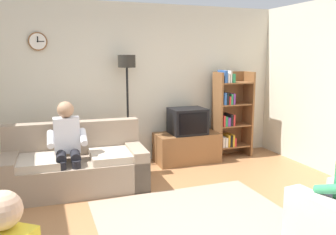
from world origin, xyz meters
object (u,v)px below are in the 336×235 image
(floor_lamp, at_px, (127,80))
(person_on_couch, at_px, (67,143))
(bookshelf, at_px, (230,113))
(tv, at_px, (188,121))
(couch, at_px, (76,167))
(tv_stand, at_px, (187,147))

(floor_lamp, distance_m, person_on_couch, 1.52)
(person_on_couch, bearing_deg, bookshelf, 15.22)
(bookshelf, distance_m, floor_lamp, 2.00)
(tv, relative_size, person_on_couch, 0.48)
(couch, distance_m, person_on_couch, 0.41)
(person_on_couch, bearing_deg, tv_stand, 19.51)
(person_on_couch, bearing_deg, floor_lamp, 38.72)
(couch, xyz_separation_m, person_on_couch, (-0.10, -0.11, 0.39))
(couch, distance_m, tv_stand, 2.04)
(bookshelf, bearing_deg, person_on_couch, -164.78)
(person_on_couch, bearing_deg, tv, 18.90)
(tv, height_order, bookshelf, bookshelf)
(couch, bearing_deg, floor_lamp, 37.61)
(tv_stand, relative_size, tv, 1.83)
(tv, bearing_deg, person_on_couch, -161.10)
(tv_stand, distance_m, person_on_couch, 2.22)
(bookshelf, xyz_separation_m, person_on_couch, (-2.92, -0.80, -0.10))
(bookshelf, height_order, floor_lamp, floor_lamp)
(tv_stand, distance_m, tv, 0.48)
(tv_stand, height_order, bookshelf, bookshelf)
(tv_stand, height_order, tv, tv)
(couch, xyz_separation_m, bookshelf, (2.82, 0.69, 0.48))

